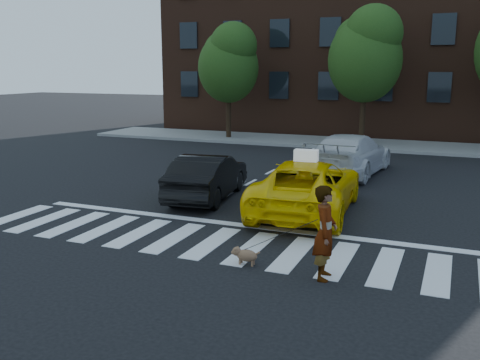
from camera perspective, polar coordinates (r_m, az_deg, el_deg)
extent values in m
plane|color=black|center=(12.65, -3.03, -6.72)|extent=(120.00, 120.00, 0.00)
cube|color=silver|center=(12.64, -3.03, -6.69)|extent=(13.00, 2.40, 0.01)
cube|color=silver|center=(14.04, -0.22, -4.77)|extent=(12.00, 0.30, 0.01)
cube|color=slate|center=(29.05, 11.97, 3.82)|extent=(30.00, 4.00, 0.15)
cube|color=#472719|center=(36.23, 14.66, 14.65)|extent=(26.00, 10.00, 12.00)
cylinder|color=black|center=(30.45, -1.23, 7.37)|extent=(0.28, 0.28, 3.25)
ellipsoid|color=#193C10|center=(30.36, -1.25, 11.90)|extent=(3.38, 3.38, 3.89)
sphere|color=#193C10|center=(30.04, -0.70, 14.13)|extent=(2.60, 2.60, 2.60)
sphere|color=#193C10|center=(30.74, -1.68, 13.47)|extent=(2.34, 2.34, 2.34)
cylinder|color=black|center=(28.29, 12.93, 7.03)|extent=(0.28, 0.28, 3.55)
ellipsoid|color=#193C10|center=(28.20, 13.18, 12.35)|extent=(3.69, 3.69, 4.25)
sphere|color=#193C10|center=(27.99, 14.08, 14.94)|extent=(2.84, 2.84, 2.84)
sphere|color=#193C10|center=(28.53, 12.65, 14.22)|extent=(2.56, 2.56, 2.56)
imported|color=yellow|center=(15.22, 7.18, -0.65)|extent=(2.87, 5.56, 1.50)
imported|color=black|center=(16.72, -3.49, 0.39)|extent=(2.03, 4.42, 1.40)
imported|color=silver|center=(20.87, 11.68, 2.71)|extent=(2.66, 5.59, 1.57)
imported|color=#999999|center=(10.43, 9.07, -5.57)|extent=(0.51, 0.72, 1.86)
ellipsoid|color=#956C4C|center=(11.23, 0.73, -8.06)|extent=(0.47, 0.27, 0.25)
sphere|color=#956C4C|center=(11.27, -0.35, -7.62)|extent=(0.20, 0.20, 0.19)
sphere|color=#956C4C|center=(11.31, -0.73, -7.74)|extent=(0.10, 0.10, 0.09)
cylinder|color=#956C4C|center=(11.15, 1.84, -7.85)|extent=(0.14, 0.05, 0.11)
sphere|color=#956C4C|center=(11.31, -0.25, -7.25)|extent=(0.07, 0.07, 0.07)
sphere|color=#956C4C|center=(11.20, -0.46, -7.45)|extent=(0.07, 0.07, 0.07)
cylinder|color=#956C4C|center=(11.27, -0.01, -8.74)|extent=(0.05, 0.05, 0.12)
cylinder|color=#956C4C|center=(11.37, 0.17, -8.56)|extent=(0.05, 0.05, 0.12)
cylinder|color=#956C4C|center=(11.19, 1.31, -8.89)|extent=(0.05, 0.05, 0.12)
cylinder|color=#956C4C|center=(11.29, 1.47, -8.70)|extent=(0.05, 0.05, 0.12)
cube|color=white|center=(14.86, 7.07, 2.62)|extent=(0.67, 0.33, 0.32)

